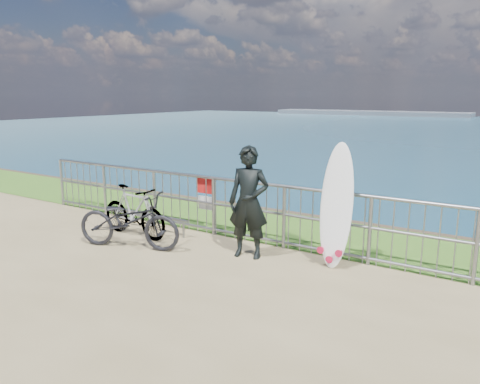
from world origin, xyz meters
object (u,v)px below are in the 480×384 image
Objects in this scene: surfboard at (336,210)px; bicycle_near at (129,221)px; bicycle_far at (134,211)px; surfer at (249,202)px.

surfboard reaches higher than bicycle_near.
surfboard is 3.81m from bicycle_far.
surfboard is 1.03× the size of bicycle_near.
bicycle_near reaches higher than bicycle_far.
surfboard reaches higher than surfer.
surfboard is 1.20× the size of bicycle_far.
bicycle_far is (-0.42, 0.54, -0.01)m from bicycle_near.
surfboard is at bearing 2.95° from surfer.
bicycle_near is at bearing -172.62° from surfer.
bicycle_far is at bearing 20.32° from bicycle_near.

